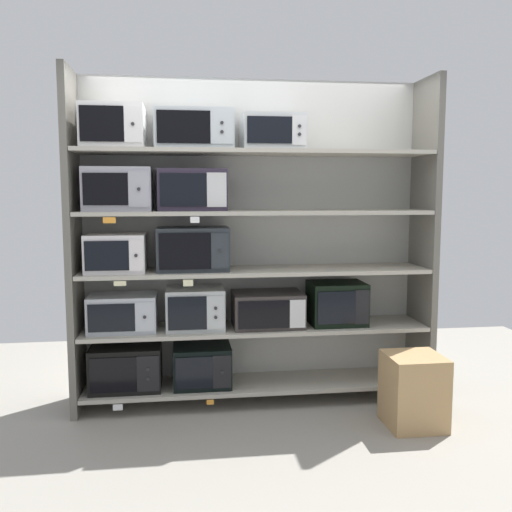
% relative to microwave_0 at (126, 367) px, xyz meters
% --- Properties ---
extents(ground, '(6.64, 6.00, 0.02)m').
position_rel_microwave_0_xyz_m(ground, '(1.00, -1.00, -0.32)').
color(ground, gray).
extents(back_panel, '(2.84, 0.04, 2.51)m').
position_rel_microwave_0_xyz_m(back_panel, '(1.00, 0.26, 0.95)').
color(back_panel, '#B2B2AD').
rests_on(back_panel, ground).
extents(upright_left, '(0.05, 0.48, 2.51)m').
position_rel_microwave_0_xyz_m(upright_left, '(-0.35, 0.00, 0.95)').
color(upright_left, '#68645B').
rests_on(upright_left, ground).
extents(upright_right, '(0.05, 0.48, 2.51)m').
position_rel_microwave_0_xyz_m(upright_right, '(2.35, 0.00, 0.95)').
color(upright_right, '#68645B').
rests_on(upright_right, ground).
extents(shelf_0, '(2.64, 0.48, 0.03)m').
position_rel_microwave_0_xyz_m(shelf_0, '(1.00, 0.00, -0.18)').
color(shelf_0, '#ADA899').
rests_on(shelf_0, ground).
extents(microwave_0, '(0.53, 0.39, 0.33)m').
position_rel_microwave_0_xyz_m(microwave_0, '(0.00, 0.00, 0.00)').
color(microwave_0, black).
rests_on(microwave_0, shelf_0).
extents(microwave_1, '(0.44, 0.38, 0.31)m').
position_rel_microwave_0_xyz_m(microwave_1, '(0.57, 0.00, -0.01)').
color(microwave_1, black).
rests_on(microwave_1, shelf_0).
extents(price_tag_0, '(0.07, 0.00, 0.04)m').
position_rel_microwave_0_xyz_m(price_tag_0, '(-0.04, -0.24, -0.22)').
color(price_tag_0, white).
extents(price_tag_1, '(0.05, 0.00, 0.04)m').
position_rel_microwave_0_xyz_m(price_tag_1, '(0.62, -0.24, -0.22)').
color(price_tag_1, orange).
extents(shelf_1, '(2.64, 0.48, 0.03)m').
position_rel_microwave_0_xyz_m(shelf_1, '(1.00, 0.00, 0.27)').
color(shelf_1, '#ADA899').
extents(microwave_2, '(0.50, 0.35, 0.27)m').
position_rel_microwave_0_xyz_m(microwave_2, '(-0.01, 0.00, 0.42)').
color(microwave_2, '#B5BAC3').
rests_on(microwave_2, shelf_1).
extents(microwave_3, '(0.44, 0.37, 0.31)m').
position_rel_microwave_0_xyz_m(microwave_3, '(0.53, -0.00, 0.44)').
color(microwave_3, '#B8BDBD').
rests_on(microwave_3, shelf_1).
extents(microwave_4, '(0.54, 0.40, 0.27)m').
position_rel_microwave_0_xyz_m(microwave_4, '(1.09, -0.00, 0.42)').
color(microwave_4, '#352F2E').
rests_on(microwave_4, shelf_1).
extents(microwave_5, '(0.43, 0.35, 0.33)m').
position_rel_microwave_0_xyz_m(microwave_5, '(1.64, 0.00, 0.45)').
color(microwave_5, black).
rests_on(microwave_5, shelf_1).
extents(shelf_2, '(2.64, 0.48, 0.03)m').
position_rel_microwave_0_xyz_m(shelf_2, '(1.00, 0.00, 0.72)').
color(shelf_2, '#ADA899').
extents(microwave_6, '(0.43, 0.40, 0.28)m').
position_rel_microwave_0_xyz_m(microwave_6, '(-0.05, 0.00, 0.87)').
color(microwave_6, silver).
rests_on(microwave_6, shelf_2).
extents(microwave_7, '(0.53, 0.36, 0.33)m').
position_rel_microwave_0_xyz_m(microwave_7, '(0.51, -0.00, 0.90)').
color(microwave_7, '#292F34').
rests_on(microwave_7, shelf_2).
extents(price_tag_2, '(0.09, 0.00, 0.03)m').
position_rel_microwave_0_xyz_m(price_tag_2, '(-0.00, -0.24, 0.68)').
color(price_tag_2, beige).
extents(price_tag_3, '(0.07, 0.00, 0.05)m').
position_rel_microwave_0_xyz_m(price_tag_3, '(0.47, -0.24, 0.67)').
color(price_tag_3, beige).
extents(shelf_3, '(2.64, 0.48, 0.03)m').
position_rel_microwave_0_xyz_m(shelf_3, '(1.00, 0.00, 1.17)').
color(shelf_3, '#ADA899').
extents(microwave_8, '(0.49, 0.38, 0.32)m').
position_rel_microwave_0_xyz_m(microwave_8, '(-0.02, 0.00, 1.34)').
color(microwave_8, '#9E9DA9').
rests_on(microwave_8, shelf_3).
extents(microwave_9, '(0.50, 0.33, 0.31)m').
position_rel_microwave_0_xyz_m(microwave_9, '(0.52, 0.00, 1.34)').
color(microwave_9, '#2E2638').
rests_on(microwave_9, shelf_3).
extents(price_tag_4, '(0.09, 0.00, 0.04)m').
position_rel_microwave_0_xyz_m(price_tag_4, '(-0.06, -0.24, 1.13)').
color(price_tag_4, orange).
extents(price_tag_5, '(0.06, 0.00, 0.04)m').
position_rel_microwave_0_xyz_m(price_tag_5, '(0.53, -0.24, 1.13)').
color(price_tag_5, white).
extents(shelf_4, '(2.64, 0.48, 0.03)m').
position_rel_microwave_0_xyz_m(shelf_4, '(1.00, 0.00, 1.62)').
color(shelf_4, '#ADA899').
extents(microwave_10, '(0.44, 0.44, 0.31)m').
position_rel_microwave_0_xyz_m(microwave_10, '(-0.04, -0.00, 1.79)').
color(microwave_10, white).
rests_on(microwave_10, shelf_4).
extents(microwave_11, '(0.57, 0.40, 0.29)m').
position_rel_microwave_0_xyz_m(microwave_11, '(0.53, -0.00, 1.78)').
color(microwave_11, '#B4BDC1').
rests_on(microwave_11, shelf_4).
extents(microwave_12, '(0.46, 0.40, 0.26)m').
position_rel_microwave_0_xyz_m(microwave_12, '(1.12, 0.00, 1.76)').
color(microwave_12, '#BBBEBF').
rests_on(microwave_12, shelf_4).
extents(shipping_carton, '(0.38, 0.38, 0.51)m').
position_rel_microwave_0_xyz_m(shipping_carton, '(2.02, -0.62, -0.06)').
color(shipping_carton, tan).
rests_on(shipping_carton, ground).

